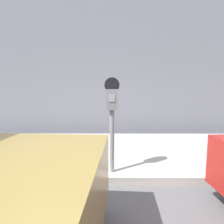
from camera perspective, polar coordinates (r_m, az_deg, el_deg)
sidewalk at (r=4.14m, az=-4.57°, el=-12.47°), size 24.00×2.80×0.12m
building_facade at (r=6.13m, az=-3.02°, el=16.89°), size 24.00×0.30×5.02m
parking_meter at (r=2.72m, az=-0.00°, el=1.59°), size 0.23×0.15×1.51m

